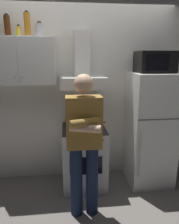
# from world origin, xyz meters

# --- Properties ---
(ground_plane) EXTENTS (7.00, 7.00, 0.00)m
(ground_plane) POSITION_xyz_m (0.00, 0.00, 0.00)
(ground_plane) COLOR slate
(back_wall_tiled) EXTENTS (4.80, 0.10, 2.70)m
(back_wall_tiled) POSITION_xyz_m (0.00, 0.60, 1.35)
(back_wall_tiled) COLOR silver
(back_wall_tiled) RESTS_ON ground_plane
(upper_cabinet) EXTENTS (0.90, 0.37, 0.60)m
(upper_cabinet) POSITION_xyz_m (-0.85, 0.37, 1.75)
(upper_cabinet) COLOR white
(stove_oven) EXTENTS (0.60, 0.62, 0.87)m
(stove_oven) POSITION_xyz_m (-0.05, 0.25, 0.43)
(stove_oven) COLOR silver
(stove_oven) RESTS_ON ground_plane
(range_hood) EXTENTS (0.60, 0.44, 0.75)m
(range_hood) POSITION_xyz_m (-0.05, 0.38, 1.60)
(range_hood) COLOR white
(refrigerator) EXTENTS (0.60, 0.62, 1.60)m
(refrigerator) POSITION_xyz_m (0.90, 0.25, 0.80)
(refrigerator) COLOR white
(refrigerator) RESTS_ON ground_plane
(microwave) EXTENTS (0.48, 0.37, 0.28)m
(microwave) POSITION_xyz_m (0.90, 0.27, 1.74)
(microwave) COLOR black
(microwave) RESTS_ON refrigerator
(person_standing) EXTENTS (0.38, 0.33, 1.64)m
(person_standing) POSITION_xyz_m (-0.10, -0.36, 0.90)
(person_standing) COLOR #192342
(person_standing) RESTS_ON ground_plane
(cooking_pot) EXTENTS (0.29, 0.19, 0.11)m
(cooking_pot) POSITION_xyz_m (0.08, 0.13, 0.93)
(cooking_pot) COLOR #B7BABF
(cooking_pot) RESTS_ON stove_oven
(bottle_spice_jar) EXTENTS (0.06, 0.06, 0.14)m
(bottle_spice_jar) POSITION_xyz_m (-0.84, 0.37, 2.11)
(bottle_spice_jar) COLOR gold
(bottle_spice_jar) RESTS_ON upper_cabinet
(bottle_liquor_amber) EXTENTS (0.08, 0.08, 0.30)m
(bottle_liquor_amber) POSITION_xyz_m (-0.73, 0.38, 2.19)
(bottle_liquor_amber) COLOR #B7721E
(bottle_liquor_amber) RESTS_ON upper_cabinet
(bottle_canister_steel) EXTENTS (0.10, 0.10, 0.18)m
(bottle_canister_steel) POSITION_xyz_m (-0.59, 0.40, 2.13)
(bottle_canister_steel) COLOR #B2B5BA
(bottle_canister_steel) RESTS_ON upper_cabinet
(bottle_rum_dark) EXTENTS (0.08, 0.08, 0.27)m
(bottle_rum_dark) POSITION_xyz_m (-0.98, 0.41, 2.18)
(bottle_rum_dark) COLOR #47230F
(bottle_rum_dark) RESTS_ON upper_cabinet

